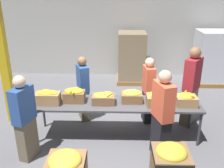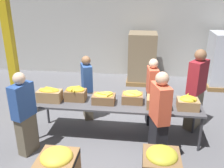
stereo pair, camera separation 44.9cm
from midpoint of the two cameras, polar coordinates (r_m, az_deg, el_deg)
name	(u,v)px [view 2 (the right image)]	position (r m, az deg, el deg)	size (l,w,h in m)	color
ground_plane	(117,135)	(5.40, 3.51, -11.70)	(30.00, 30.00, 0.00)	slate
wall_back	(130,17)	(8.53, 5.74, 15.02)	(16.00, 0.08, 4.00)	#B7B7B2
sorting_table	(117,105)	(5.04, 3.69, -4.83)	(3.34, 0.76, 0.77)	#4C4C51
banana_box_0	(50,95)	(5.14, -11.67, -2.42)	(0.48, 0.27, 0.29)	tan
banana_box_1	(76,93)	(5.11, -5.84, -2.14)	(0.42, 0.33, 0.29)	olive
banana_box_2	(104,98)	(4.96, 0.70, -3.24)	(0.45, 0.30, 0.24)	olive
banana_box_3	(132,97)	(5.02, 7.27, -2.94)	(0.41, 0.31, 0.26)	olive
banana_box_4	(159,101)	(4.91, 13.21, -3.90)	(0.45, 0.33, 0.28)	#A37A4C
banana_box_5	(188,102)	(5.01, 19.46, -4.06)	(0.40, 0.33, 0.28)	tan
volunteer_0	(159,118)	(4.44, 13.60, -7.70)	(0.35, 0.50, 1.68)	black
volunteer_1	(152,92)	(5.62, 11.34, -1.91)	(0.26, 0.43, 1.53)	black
volunteer_2	(87,88)	(5.76, -3.50, -0.97)	(0.34, 0.45, 1.52)	#6B604C
volunteer_3	(196,90)	(5.65, 20.80, -1.44)	(0.47, 0.53, 1.78)	#6B604C
volunteer_4	(24,115)	(4.71, -16.87, -6.78)	(0.34, 0.47, 1.60)	#6B604C
donation_bin_0	(58,168)	(4.07, -9.08, -18.55)	(0.58, 0.58, 0.67)	olive
support_pillar	(8,33)	(5.85, -20.60, 10.80)	(0.18, 0.18, 4.00)	gold
pallet_stack_1	(142,59)	(8.05, 8.49, 5.76)	(0.93, 0.93, 1.61)	olive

